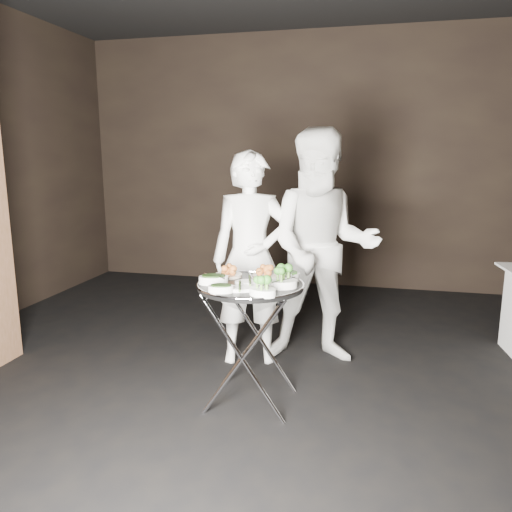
% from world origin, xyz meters
% --- Properties ---
extents(floor, '(6.00, 7.00, 0.05)m').
position_xyz_m(floor, '(0.00, 0.00, -0.03)').
color(floor, black).
rests_on(floor, ground).
extents(wall_back, '(6.00, 0.05, 3.00)m').
position_xyz_m(wall_back, '(0.00, 3.52, 1.50)').
color(wall_back, black).
rests_on(wall_back, floor).
extents(tray_stand, '(0.54, 0.45, 0.79)m').
position_xyz_m(tray_stand, '(-0.18, 0.36, 0.44)').
color(tray_stand, silver).
rests_on(tray_stand, floor).
extents(serving_tray, '(0.68, 0.68, 0.03)m').
position_xyz_m(serving_tray, '(-0.18, 0.36, 0.79)').
color(serving_tray, black).
rests_on(serving_tray, tray_stand).
extents(potato_plate_a, '(0.18, 0.18, 0.07)m').
position_xyz_m(potato_plate_a, '(-0.37, 0.51, 0.83)').
color(potato_plate_a, beige).
rests_on(potato_plate_a, serving_tray).
extents(potato_plate_b, '(0.19, 0.19, 0.07)m').
position_xyz_m(potato_plate_b, '(-0.12, 0.55, 0.83)').
color(potato_plate_b, beige).
rests_on(potato_plate_b, serving_tray).
extents(greens_bowl, '(0.13, 0.13, 0.08)m').
position_xyz_m(greens_bowl, '(0.04, 0.50, 0.84)').
color(greens_bowl, white).
rests_on(greens_bowl, serving_tray).
extents(asparagus_plate_a, '(0.21, 0.15, 0.04)m').
position_xyz_m(asparagus_plate_a, '(-0.19, 0.36, 0.82)').
color(asparagus_plate_a, white).
rests_on(asparagus_plate_a, serving_tray).
extents(asparagus_plate_b, '(0.22, 0.16, 0.04)m').
position_xyz_m(asparagus_plate_b, '(-0.21, 0.20, 0.82)').
color(asparagus_plate_b, white).
rests_on(asparagus_plate_b, serving_tray).
extents(spinach_bowl_a, '(0.21, 0.17, 0.08)m').
position_xyz_m(spinach_bowl_a, '(-0.41, 0.31, 0.84)').
color(spinach_bowl_a, white).
rests_on(spinach_bowl_a, serving_tray).
extents(spinach_bowl_b, '(0.17, 0.13, 0.06)m').
position_xyz_m(spinach_bowl_b, '(-0.30, 0.13, 0.83)').
color(spinach_bowl_b, white).
rests_on(spinach_bowl_b, serving_tray).
extents(broccoli_bowl_a, '(0.22, 0.19, 0.08)m').
position_xyz_m(broccoli_bowl_a, '(0.03, 0.32, 0.84)').
color(broccoli_bowl_a, white).
rests_on(broccoli_bowl_a, serving_tray).
extents(broccoli_bowl_b, '(0.20, 0.18, 0.07)m').
position_xyz_m(broccoli_bowl_b, '(-0.05, 0.12, 0.83)').
color(broccoli_bowl_b, white).
rests_on(broccoli_bowl_b, serving_tray).
extents(serving_utensils, '(0.58, 0.44, 0.01)m').
position_xyz_m(serving_utensils, '(-0.17, 0.42, 0.85)').
color(serving_utensils, silver).
rests_on(serving_utensils, serving_tray).
extents(waiter_left, '(0.68, 0.54, 1.63)m').
position_xyz_m(waiter_left, '(-0.35, 1.05, 0.81)').
color(waiter_left, white).
rests_on(waiter_left, floor).
extents(waiter_right, '(0.95, 0.78, 1.79)m').
position_xyz_m(waiter_right, '(0.18, 1.18, 0.90)').
color(waiter_right, white).
rests_on(waiter_right, floor).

